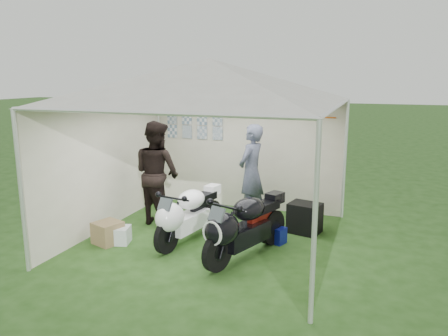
{
  "coord_description": "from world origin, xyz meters",
  "views": [
    {
      "loc": [
        2.58,
        -6.52,
        2.72
      ],
      "look_at": [
        0.13,
        0.35,
        1.18
      ],
      "focal_mm": 35.0,
      "sensor_mm": 36.0,
      "label": 1
    }
  ],
  "objects_px": {
    "crate_0": "(117,235)",
    "crate_1": "(108,233)",
    "motorcycle_white": "(187,214)",
    "person_blue_jacket": "(251,172)",
    "person_dark_jacket": "(157,173)",
    "canopy_tent": "(210,86)",
    "paddock_stand": "(274,234)",
    "equipment_box": "(305,218)",
    "motorcycle_black": "(242,225)"
  },
  "relations": [
    {
      "from": "person_dark_jacket",
      "to": "crate_1",
      "type": "bearing_deg",
      "value": 97.4
    },
    {
      "from": "person_blue_jacket",
      "to": "equipment_box",
      "type": "relative_size",
      "value": 3.45
    },
    {
      "from": "crate_1",
      "to": "person_dark_jacket",
      "type": "bearing_deg",
      "value": 75.8
    },
    {
      "from": "motorcycle_white",
      "to": "equipment_box",
      "type": "distance_m",
      "value": 2.11
    },
    {
      "from": "motorcycle_black",
      "to": "equipment_box",
      "type": "xyz_separation_m",
      "value": [
        0.7,
        1.46,
        -0.26
      ]
    },
    {
      "from": "motorcycle_white",
      "to": "person_blue_jacket",
      "type": "relative_size",
      "value": 0.98
    },
    {
      "from": "paddock_stand",
      "to": "person_blue_jacket",
      "type": "bearing_deg",
      "value": 124.18
    },
    {
      "from": "canopy_tent",
      "to": "person_blue_jacket",
      "type": "bearing_deg",
      "value": 75.49
    },
    {
      "from": "person_blue_jacket",
      "to": "equipment_box",
      "type": "height_order",
      "value": "person_blue_jacket"
    },
    {
      "from": "equipment_box",
      "to": "crate_1",
      "type": "height_order",
      "value": "equipment_box"
    },
    {
      "from": "canopy_tent",
      "to": "motorcycle_black",
      "type": "relative_size",
      "value": 3.05
    },
    {
      "from": "person_dark_jacket",
      "to": "motorcycle_white",
      "type": "bearing_deg",
      "value": 163.71
    },
    {
      "from": "motorcycle_black",
      "to": "crate_0",
      "type": "bearing_deg",
      "value": -157.09
    },
    {
      "from": "motorcycle_white",
      "to": "canopy_tent",
      "type": "bearing_deg",
      "value": 51.05
    },
    {
      "from": "motorcycle_black",
      "to": "paddock_stand",
      "type": "xyz_separation_m",
      "value": [
        0.31,
        0.82,
        -0.4
      ]
    },
    {
      "from": "crate_0",
      "to": "person_dark_jacket",
      "type": "bearing_deg",
      "value": 81.69
    },
    {
      "from": "canopy_tent",
      "to": "person_dark_jacket",
      "type": "relative_size",
      "value": 2.93
    },
    {
      "from": "canopy_tent",
      "to": "paddock_stand",
      "type": "height_order",
      "value": "canopy_tent"
    },
    {
      "from": "person_dark_jacket",
      "to": "crate_0",
      "type": "relative_size",
      "value": 4.63
    },
    {
      "from": "paddock_stand",
      "to": "crate_0",
      "type": "bearing_deg",
      "value": -159.5
    },
    {
      "from": "motorcycle_white",
      "to": "crate_1",
      "type": "relative_size",
      "value": 4.44
    },
    {
      "from": "motorcycle_white",
      "to": "paddock_stand",
      "type": "relative_size",
      "value": 5.01
    },
    {
      "from": "canopy_tent",
      "to": "motorcycle_white",
      "type": "xyz_separation_m",
      "value": [
        -0.32,
        -0.27,
        -2.08
      ]
    },
    {
      "from": "person_dark_jacket",
      "to": "person_blue_jacket",
      "type": "height_order",
      "value": "person_dark_jacket"
    },
    {
      "from": "canopy_tent",
      "to": "motorcycle_black",
      "type": "xyz_separation_m",
      "value": [
        0.75,
        -0.6,
        -2.04
      ]
    },
    {
      "from": "motorcycle_black",
      "to": "person_blue_jacket",
      "type": "bearing_deg",
      "value": 122.83
    },
    {
      "from": "crate_0",
      "to": "paddock_stand",
      "type": "bearing_deg",
      "value": 20.5
    },
    {
      "from": "canopy_tent",
      "to": "motorcycle_white",
      "type": "distance_m",
      "value": 2.12
    },
    {
      "from": "canopy_tent",
      "to": "equipment_box",
      "type": "distance_m",
      "value": 2.86
    },
    {
      "from": "paddock_stand",
      "to": "crate_0",
      "type": "distance_m",
      "value": 2.62
    },
    {
      "from": "crate_1",
      "to": "equipment_box",
      "type": "bearing_deg",
      "value": 28.33
    },
    {
      "from": "person_dark_jacket",
      "to": "motorcycle_black",
      "type": "bearing_deg",
      "value": 173.87
    },
    {
      "from": "motorcycle_white",
      "to": "crate_0",
      "type": "xyz_separation_m",
      "value": [
        -1.08,
        -0.43,
        -0.36
      ]
    },
    {
      "from": "person_dark_jacket",
      "to": "equipment_box",
      "type": "height_order",
      "value": "person_dark_jacket"
    },
    {
      "from": "motorcycle_white",
      "to": "crate_1",
      "type": "height_order",
      "value": "motorcycle_white"
    },
    {
      "from": "motorcycle_black",
      "to": "crate_1",
      "type": "xyz_separation_m",
      "value": [
        -2.29,
        -0.15,
        -0.35
      ]
    },
    {
      "from": "canopy_tent",
      "to": "crate_1",
      "type": "bearing_deg",
      "value": -153.95
    },
    {
      "from": "person_blue_jacket",
      "to": "crate_1",
      "type": "bearing_deg",
      "value": -29.64
    },
    {
      "from": "canopy_tent",
      "to": "crate_1",
      "type": "distance_m",
      "value": 2.94
    },
    {
      "from": "canopy_tent",
      "to": "crate_0",
      "type": "xyz_separation_m",
      "value": [
        -1.4,
        -0.7,
        -2.44
      ]
    },
    {
      "from": "crate_0",
      "to": "motorcycle_black",
      "type": "bearing_deg",
      "value": 2.52
    },
    {
      "from": "motorcycle_white",
      "to": "crate_0",
      "type": "distance_m",
      "value": 1.22
    },
    {
      "from": "motorcycle_black",
      "to": "person_dark_jacket",
      "type": "height_order",
      "value": "person_dark_jacket"
    },
    {
      "from": "equipment_box",
      "to": "crate_1",
      "type": "relative_size",
      "value": 1.32
    },
    {
      "from": "crate_0",
      "to": "crate_1",
      "type": "bearing_deg",
      "value": -158.14
    },
    {
      "from": "paddock_stand",
      "to": "person_blue_jacket",
      "type": "relative_size",
      "value": 0.2
    },
    {
      "from": "canopy_tent",
      "to": "crate_0",
      "type": "distance_m",
      "value": 2.9
    },
    {
      "from": "person_blue_jacket",
      "to": "crate_0",
      "type": "bearing_deg",
      "value": -28.27
    },
    {
      "from": "equipment_box",
      "to": "crate_0",
      "type": "relative_size",
      "value": 1.28
    },
    {
      "from": "canopy_tent",
      "to": "equipment_box",
      "type": "relative_size",
      "value": 10.59
    }
  ]
}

